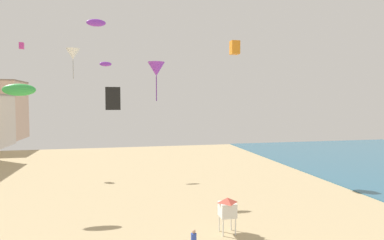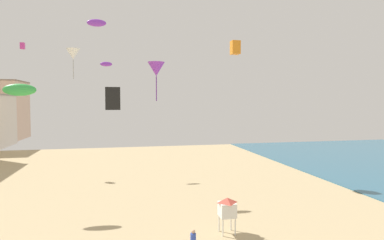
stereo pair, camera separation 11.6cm
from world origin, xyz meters
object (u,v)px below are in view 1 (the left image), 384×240
Objects in this scene: kite_purple_parafoil at (105,64)px; kite_black_box at (113,99)px; kite_magenta_box at (22,46)px; kite_purple_parafoil_2 at (96,23)px; lifeguard_stand at (227,208)px; kite_green_parafoil at (19,90)px; kite_orange_box at (235,48)px; kite_white_delta at (73,54)px; kite_purple_delta at (156,69)px.

kite_purple_parafoil is 0.96× the size of kite_black_box.
kite_purple_parafoil_2 is (10.52, -12.19, 0.73)m from kite_magenta_box.
kite_purple_parafoil_2 is at bearing 132.76° from lifeguard_stand.
kite_orange_box is (22.09, 7.15, 5.54)m from kite_green_parafoil.
kite_magenta_box is 16.12m from kite_purple_parafoil_2.
kite_magenta_box reaches higher than kite_orange_box.
kite_purple_parafoil_2 is (-16.00, -1.55, 1.77)m from kite_orange_box.
kite_orange_box is at bearing -21.85° from kite_magenta_box.
kite_black_box is 14.89m from kite_purple_parafoil_2.
kite_white_delta is at bearing -149.94° from kite_orange_box.
kite_purple_delta is 27.97m from kite_magenta_box.
kite_orange_box is 20.16m from kite_white_delta.
kite_purple_parafoil_2 is at bearing 81.39° from kite_white_delta.
kite_black_box is 1.88× the size of kite_magenta_box.
kite_orange_box is 16.18m from kite_purple_parafoil_2.
kite_purple_delta reaches higher than kite_black_box.
kite_purple_delta is at bearing -55.20° from kite_magenta_box.
kite_white_delta is 1.21× the size of kite_purple_parafoil_2.
lifeguard_stand is 2.98× the size of kite_magenta_box.
kite_black_box is at bearing -86.36° from kite_purple_parafoil.
kite_magenta_box reaches higher than kite_purple_parafoil.
lifeguard_stand is 1.59× the size of kite_black_box.
kite_green_parafoil is at bearing 156.92° from kite_purple_delta.
kite_green_parafoil reaches higher than lifeguard_stand.
kite_green_parafoil is at bearing -76.01° from kite_magenta_box.
kite_purple_parafoil_2 is at bearing 98.66° from kite_black_box.
kite_white_delta reaches higher than kite_purple_delta.
kite_black_box is 0.99× the size of kite_orange_box.
lifeguard_stand is 11.18m from kite_black_box.
kite_magenta_box is 22.93m from kite_white_delta.
lifeguard_stand is 1.06× the size of kite_white_delta.
kite_black_box is 20.80m from kite_orange_box.
lifeguard_stand is 11.78m from kite_purple_delta.
kite_purple_delta is (3.30, 1.94, 2.34)m from kite_black_box.
kite_orange_box is at bearing 30.06° from kite_white_delta.
kite_purple_parafoil_2 reaches higher than kite_orange_box.
kite_orange_box is (6.34, 16.24, 14.03)m from lifeguard_stand.
lifeguard_stand is 27.45m from kite_purple_parafoil.
kite_white_delta is at bearing 129.15° from kite_black_box.
kite_orange_box is 0.67× the size of kite_white_delta.
lifeguard_stand is at bearing -16.81° from kite_black_box.
kite_green_parafoil reaches higher than kite_black_box.
kite_black_box is 28.45m from kite_magenta_box.
kite_orange_box is (26.52, -10.64, -1.03)m from kite_magenta_box.
lifeguard_stand is 23.64m from kite_purple_parafoil_2.
kite_purple_parafoil is at bearing -20.46° from kite_magenta_box.
kite_purple_parafoil is 0.95× the size of kite_orange_box.
kite_white_delta is (9.24, -20.64, -3.79)m from kite_magenta_box.
kite_magenta_box is (-4.43, 17.79, 6.57)m from kite_green_parafoil.
kite_green_parafoil is at bearing 159.44° from lifeguard_stand.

